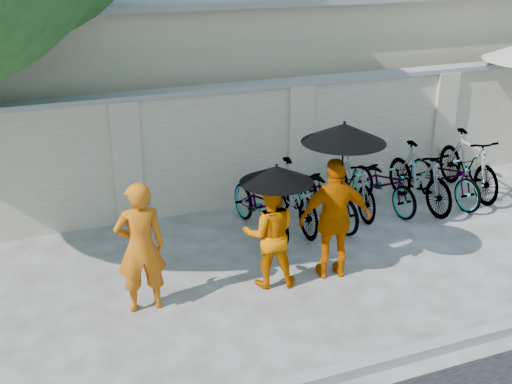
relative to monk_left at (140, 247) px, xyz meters
name	(u,v)px	position (x,y,z in m)	size (l,w,h in m)	color
ground	(259,302)	(1.37, -0.42, -0.84)	(80.00, 80.00, 0.00)	#B3B3B3
kerb	(321,378)	(1.37, -2.12, -0.78)	(40.00, 0.16, 0.12)	gray
compound_wall	(243,147)	(2.37, 2.78, 0.16)	(20.00, 0.30, 2.00)	beige
building_behind	(224,68)	(3.37, 6.58, 0.76)	(14.00, 6.00, 3.20)	#B8AB8A
monk_left	(140,247)	(0.00, 0.00, 0.00)	(0.61, 0.40, 1.68)	#C35D0D
monk_center	(270,234)	(1.69, -0.02, -0.11)	(0.71, 0.55, 1.46)	#D76700
parasol_center	(276,174)	(1.74, -0.10, 0.74)	(0.94, 0.94, 0.86)	black
monk_right	(335,219)	(2.58, -0.13, 0.00)	(0.98, 0.41, 1.68)	#C35500
parasol_right	(344,133)	(2.60, -0.21, 1.20)	(1.08, 1.08, 1.22)	black
bike_0	(261,204)	(2.18, 1.50, -0.37)	(0.63, 1.79, 0.94)	slate
bike_1	(294,195)	(2.76, 1.53, -0.31)	(0.50, 1.76, 1.06)	slate
bike_2	(327,194)	(3.34, 1.51, -0.38)	(0.62, 1.77, 0.93)	slate
bike_3	(353,184)	(3.92, 1.68, -0.34)	(0.47, 1.66, 1.00)	slate
bike_4	(384,183)	(4.50, 1.66, -0.40)	(0.59, 1.69, 0.89)	slate
bike_5	(419,177)	(5.08, 1.48, -0.30)	(0.51, 1.80, 1.08)	slate
bike_6	(445,175)	(5.66, 1.53, -0.38)	(0.61, 1.76, 0.92)	slate
bike_7	(468,164)	(6.25, 1.66, -0.28)	(0.53, 1.87, 1.12)	slate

